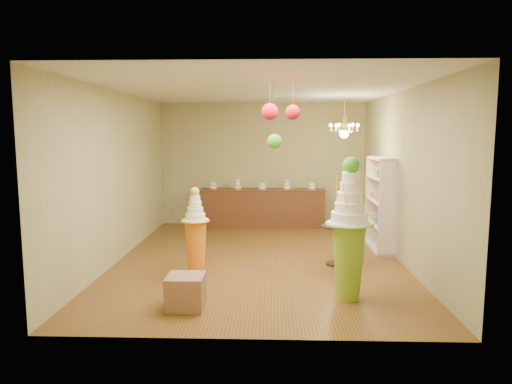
{
  "coord_description": "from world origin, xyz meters",
  "views": [
    {
      "loc": [
        0.21,
        -8.02,
        2.24
      ],
      "look_at": [
        -0.05,
        0.0,
        1.22
      ],
      "focal_mm": 32.0,
      "sensor_mm": 36.0,
      "label": 1
    }
  ],
  "objects_px": {
    "pedestal_green": "(349,242)",
    "round_table": "(337,239)",
    "pedestal_orange": "(196,241)",
    "sideboard": "(262,207)"
  },
  "relations": [
    {
      "from": "pedestal_green",
      "to": "sideboard",
      "type": "height_order",
      "value": "pedestal_green"
    },
    {
      "from": "round_table",
      "to": "pedestal_orange",
      "type": "bearing_deg",
      "value": -162.28
    },
    {
      "from": "pedestal_orange",
      "to": "sideboard",
      "type": "height_order",
      "value": "pedestal_orange"
    },
    {
      "from": "pedestal_green",
      "to": "round_table",
      "type": "xyz_separation_m",
      "value": [
        0.08,
        1.65,
        -0.35
      ]
    },
    {
      "from": "sideboard",
      "to": "round_table",
      "type": "relative_size",
      "value": 4.38
    },
    {
      "from": "pedestal_green",
      "to": "sideboard",
      "type": "xyz_separation_m",
      "value": [
        -1.27,
        4.93,
        -0.32
      ]
    },
    {
      "from": "pedestal_orange",
      "to": "pedestal_green",
      "type": "bearing_deg",
      "value": -22.21
    },
    {
      "from": "pedestal_green",
      "to": "pedestal_orange",
      "type": "height_order",
      "value": "pedestal_green"
    },
    {
      "from": "pedestal_orange",
      "to": "round_table",
      "type": "relative_size",
      "value": 2.06
    },
    {
      "from": "pedestal_orange",
      "to": "round_table",
      "type": "height_order",
      "value": "pedestal_orange"
    }
  ]
}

